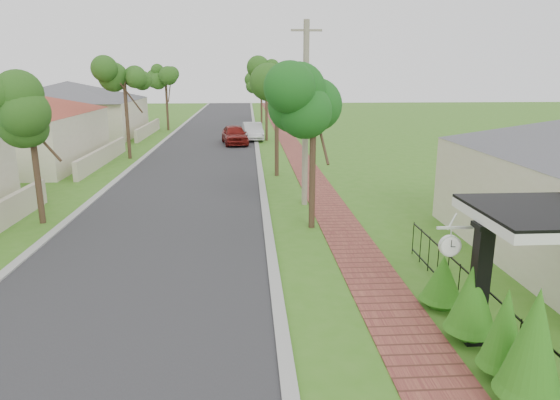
# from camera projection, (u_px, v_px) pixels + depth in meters

# --- Properties ---
(ground) EXTENTS (160.00, 160.00, 0.00)m
(ground) POSITION_uv_depth(u_px,v_px,m) (251.00, 324.00, 10.89)
(ground) COLOR #3B741B
(ground) RESTS_ON ground
(road) EXTENTS (7.00, 120.00, 0.02)m
(road) POSITION_uv_depth(u_px,v_px,m) (198.00, 163.00, 30.03)
(road) COLOR #28282B
(road) RESTS_ON ground
(kerb_right) EXTENTS (0.30, 120.00, 0.10)m
(kerb_right) POSITION_uv_depth(u_px,v_px,m) (259.00, 162.00, 30.26)
(kerb_right) COLOR #9E9E99
(kerb_right) RESTS_ON ground
(kerb_left) EXTENTS (0.30, 120.00, 0.10)m
(kerb_left) POSITION_uv_depth(u_px,v_px,m) (137.00, 164.00, 29.80)
(kerb_left) COLOR #9E9E99
(kerb_left) RESTS_ON ground
(sidewalk) EXTENTS (1.50, 120.00, 0.03)m
(sidewalk) POSITION_uv_depth(u_px,v_px,m) (302.00, 162.00, 30.42)
(sidewalk) COLOR #964D3C
(sidewalk) RESTS_ON ground
(porch_post) EXTENTS (0.48, 0.48, 2.52)m
(porch_post) POSITION_uv_depth(u_px,v_px,m) (479.00, 290.00, 9.93)
(porch_post) COLOR black
(porch_post) RESTS_ON ground
(picket_fence) EXTENTS (0.03, 8.02, 1.00)m
(picket_fence) POSITION_uv_depth(u_px,v_px,m) (471.00, 295.00, 11.06)
(picket_fence) COLOR black
(picket_fence) RESTS_ON ground
(street_trees) EXTENTS (10.70, 37.65, 5.89)m
(street_trees) POSITION_uv_depth(u_px,v_px,m) (207.00, 83.00, 35.52)
(street_trees) COLOR #382619
(street_trees) RESTS_ON ground
(hedge_row) EXTENTS (0.94, 4.59, 2.25)m
(hedge_row) POSITION_uv_depth(u_px,v_px,m) (487.00, 316.00, 9.39)
(hedge_row) COLOR #146715
(hedge_row) RESTS_ON ground
(far_house_grey) EXTENTS (15.56, 15.56, 4.60)m
(far_house_grey) POSITION_uv_depth(u_px,v_px,m) (71.00, 108.00, 42.23)
(far_house_grey) COLOR beige
(far_house_grey) RESTS_ON ground
(parked_car_red) EXTENTS (2.32, 4.47, 1.45)m
(parked_car_red) POSITION_uv_depth(u_px,v_px,m) (235.00, 135.00, 37.65)
(parked_car_red) COLOR maroon
(parked_car_red) RESTS_ON ground
(parked_car_white) EXTENTS (1.77, 4.24, 1.36)m
(parked_car_white) POSITION_uv_depth(u_px,v_px,m) (253.00, 131.00, 40.15)
(parked_car_white) COLOR silver
(parked_car_white) RESTS_ON ground
(near_tree) EXTENTS (2.01, 2.01, 5.16)m
(near_tree) POSITION_uv_depth(u_px,v_px,m) (313.00, 110.00, 16.62)
(near_tree) COLOR #382619
(near_tree) RESTS_ON ground
(utility_pole) EXTENTS (1.20, 0.24, 7.27)m
(utility_pole) POSITION_uv_depth(u_px,v_px,m) (305.00, 114.00, 19.78)
(utility_pole) COLOR gray
(utility_pole) RESTS_ON ground
(station_clock) EXTENTS (0.74, 0.13, 0.63)m
(station_clock) POSITION_uv_depth(u_px,v_px,m) (450.00, 244.00, 10.08)
(station_clock) COLOR white
(station_clock) RESTS_ON ground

